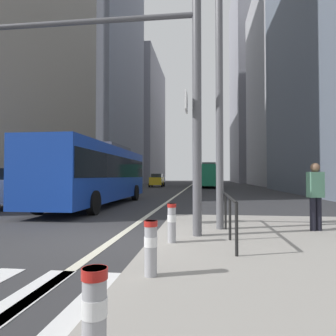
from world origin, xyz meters
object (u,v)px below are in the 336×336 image
at_px(pedestrian_waiting, 315,190).
at_px(car_oncoming_mid, 157,180).
at_px(bollard_front, 94,313).
at_px(pedestrian_walking, 315,193).
at_px(bollard_left, 151,245).
at_px(car_receding_near, 214,180).
at_px(city_bus_red_receding, 208,174).
at_px(city_bus_blue_oncoming, 98,171).
at_px(street_lamp_post, 219,42).
at_px(bollard_right, 172,221).
at_px(traffic_signal_gantry, 118,76).

bearing_deg(pedestrian_waiting, car_oncoming_mid, 107.15).
xyz_separation_m(bollard_front, pedestrian_walking, (3.73, 6.11, 0.58)).
xyz_separation_m(car_oncoming_mid, bollard_left, (6.11, -39.11, -0.40)).
xyz_separation_m(car_oncoming_mid, car_receding_near, (8.71, 9.61, 0.00)).
height_order(city_bus_red_receding, bollard_front, city_bus_red_receding).
distance_m(city_bus_blue_oncoming, pedestrian_walking, 11.17).
height_order(bollard_left, pedestrian_waiting, pedestrian_waiting).
relative_size(car_oncoming_mid, bollard_front, 5.40).
distance_m(pedestrian_waiting, pedestrian_walking, 1.65).
distance_m(car_receding_near, street_lamp_post, 44.97).
bearing_deg(car_receding_near, car_oncoming_mid, -132.18).
bearing_deg(bollard_front, city_bus_red_receding, 87.95).
bearing_deg(car_oncoming_mid, bollard_right, -80.49).
xyz_separation_m(city_bus_blue_oncoming, pedestrian_walking, (8.58, -7.12, -0.69)).
bearing_deg(street_lamp_post, pedestrian_waiting, 27.71).
relative_size(bollard_front, pedestrian_walking, 0.42).
bearing_deg(bollard_front, street_lamp_post, 78.47).
bearing_deg(traffic_signal_gantry, bollard_front, -75.19).
bearing_deg(city_bus_blue_oncoming, bollard_right, -60.99).
bearing_deg(city_bus_red_receding, bollard_front, -92.05).
bearing_deg(city_bus_red_receding, city_bus_blue_oncoming, -103.06).
distance_m(car_receding_near, bollard_left, 48.79).
xyz_separation_m(city_bus_blue_oncoming, traffic_signal_gantry, (3.51, -8.16, 2.27)).
bearing_deg(pedestrian_walking, bollard_right, -153.14).
bearing_deg(street_lamp_post, car_oncoming_mid, 101.75).
bearing_deg(bollard_left, traffic_signal_gantry, 115.01).
bearing_deg(traffic_signal_gantry, street_lamp_post, 21.34).
distance_m(city_bus_red_receding, car_oncoming_mid, 7.61).
distance_m(street_lamp_post, bollard_left, 6.26).
height_order(traffic_signal_gantry, bollard_front, traffic_signal_gantry).
bearing_deg(bollard_left, city_bus_blue_oncoming, 113.74).
relative_size(car_receding_near, traffic_signal_gantry, 0.68).
bearing_deg(pedestrian_walking, city_bus_red_receding, 93.82).
bearing_deg(traffic_signal_gantry, car_receding_near, 85.03).
distance_m(car_oncoming_mid, bollard_front, 41.65).
xyz_separation_m(city_bus_red_receding, car_receding_near, (1.19, 10.48, -0.85)).
height_order(street_lamp_post, pedestrian_waiting, street_lamp_post).
xyz_separation_m(car_receding_near, street_lamp_post, (-1.40, -44.75, 4.29)).
bearing_deg(car_receding_near, traffic_signal_gantry, -94.97).
xyz_separation_m(city_bus_red_receding, car_oncoming_mid, (-7.51, 0.88, -0.85)).
bearing_deg(car_receding_near, bollard_right, -93.10).
distance_m(bollard_front, bollard_right, 4.28).
relative_size(car_oncoming_mid, traffic_signal_gantry, 0.68).
xyz_separation_m(bollard_left, pedestrian_waiting, (4.23, 5.57, 0.56)).
bearing_deg(pedestrian_walking, car_oncoming_mid, 105.60).
relative_size(bollard_left, bollard_right, 0.94).
bearing_deg(car_receding_near, city_bus_red_receding, -96.50).
xyz_separation_m(traffic_signal_gantry, pedestrian_waiting, (5.62, 2.60, -2.95)).
height_order(traffic_signal_gantry, bollard_right, traffic_signal_gantry).
xyz_separation_m(city_bus_red_receding, traffic_signal_gantry, (-2.78, -35.27, 2.27)).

